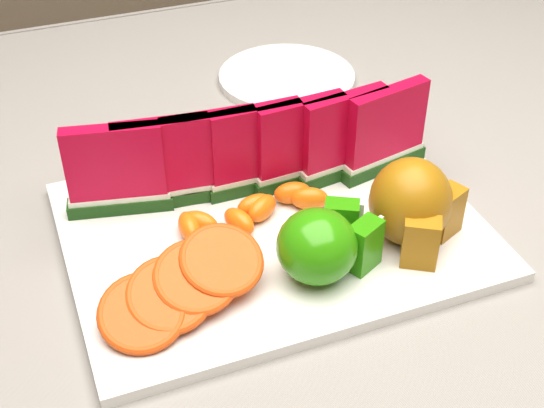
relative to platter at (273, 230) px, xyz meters
name	(u,v)px	position (x,y,z in m)	size (l,w,h in m)	color
table	(230,277)	(-0.03, 0.06, -0.11)	(1.40, 0.90, 0.75)	#49311D
tablecloth	(228,235)	(-0.03, 0.06, -0.05)	(1.53, 1.03, 0.20)	gray
platter	(273,230)	(0.00, 0.00, 0.00)	(0.40, 0.30, 0.01)	silver
apple_cluster	(323,244)	(0.02, -0.08, 0.04)	(0.10, 0.08, 0.07)	#43861F
pear_cluster	(413,205)	(0.12, -0.06, 0.04)	(0.10, 0.10, 0.09)	#966C09
side_plate	(287,77)	(0.13, 0.29, 0.00)	(0.19, 0.19, 0.01)	silver
watermelon_row	(256,152)	(0.01, 0.06, 0.05)	(0.39, 0.07, 0.10)	#0E3811
orange_fan_front	(183,286)	(-0.11, -0.07, 0.03)	(0.17, 0.11, 0.05)	red
orange_fan_back	(258,140)	(0.03, 0.12, 0.03)	(0.37, 0.10, 0.05)	red
tangerine_segments	(250,211)	(-0.02, 0.02, 0.02)	(0.16, 0.06, 0.02)	orange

